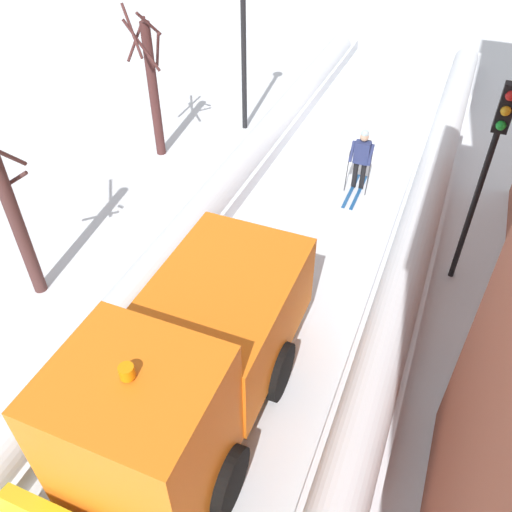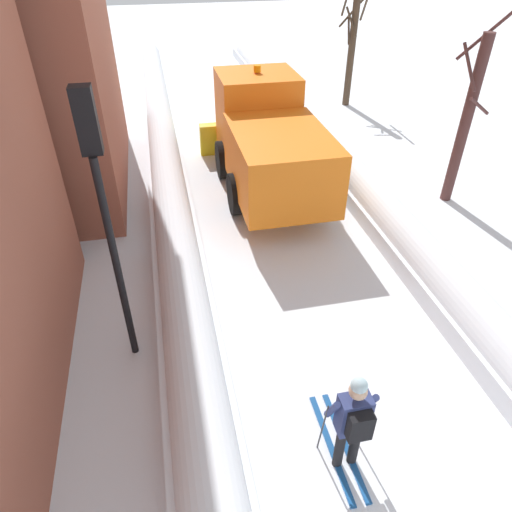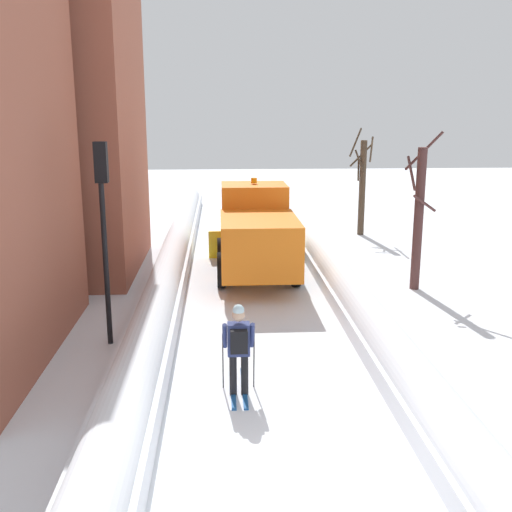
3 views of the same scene
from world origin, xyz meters
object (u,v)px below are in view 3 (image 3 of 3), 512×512
(skier, at_px, (239,346))
(bare_tree_far, at_px, (362,184))
(bare_tree_mid, at_px, (418,217))
(plow_truck, at_px, (256,233))
(traffic_light_pole, at_px, (103,205))

(skier, distance_m, bare_tree_far, 16.37)
(bare_tree_mid, xyz_separation_m, bare_tree_far, (0.27, 8.42, -0.01))
(plow_truck, xyz_separation_m, bare_tree_mid, (4.76, -1.60, 0.76))
(skier, bearing_deg, bare_tree_far, 68.89)
(skier, distance_m, traffic_light_pole, 4.70)
(plow_truck, height_order, skier, plow_truck)
(plow_truck, distance_m, skier, 8.47)
(skier, bearing_deg, bare_tree_mid, 50.52)
(plow_truck, height_order, traffic_light_pole, traffic_light_pole)
(bare_tree_mid, relative_size, bare_tree_far, 1.03)
(skier, relative_size, traffic_light_pole, 0.39)
(traffic_light_pole, distance_m, bare_tree_far, 15.17)
(plow_truck, xyz_separation_m, skier, (-0.85, -8.41, -0.48))
(traffic_light_pole, height_order, bare_tree_far, traffic_light_pole)
(skier, height_order, bare_tree_mid, bare_tree_mid)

